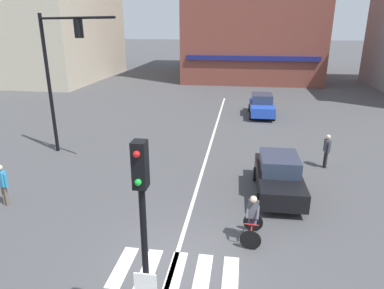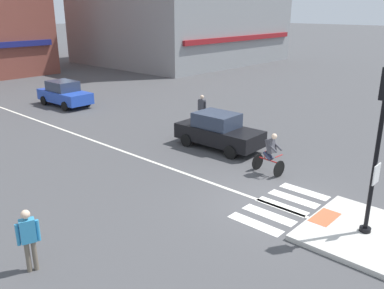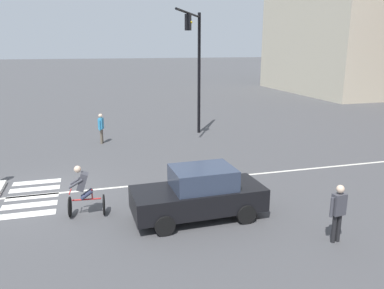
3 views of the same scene
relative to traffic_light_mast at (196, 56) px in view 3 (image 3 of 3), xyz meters
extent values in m
plane|color=#474749|center=(7.44, -7.94, -4.67)|extent=(300.00, 300.00, 0.00)
cube|color=silver|center=(5.89, -8.29, -4.66)|extent=(0.44, 1.80, 0.01)
cube|color=silver|center=(6.67, -8.29, -4.66)|extent=(0.44, 1.80, 0.01)
cube|color=silver|center=(7.44, -8.29, -4.66)|extent=(0.44, 1.80, 0.01)
cube|color=silver|center=(8.22, -8.29, -4.66)|extent=(0.44, 1.80, 0.01)
cube|color=silver|center=(8.99, -8.29, -4.66)|extent=(0.44, 1.80, 0.01)
cube|color=silver|center=(7.34, 2.06, -4.66)|extent=(0.14, 28.00, 0.01)
cylinder|color=black|center=(-0.89, 0.47, -1.11)|extent=(0.18, 0.18, 7.12)
cylinder|color=black|center=(1.48, -0.78, 2.20)|extent=(4.79, 2.61, 0.11)
cube|color=black|center=(1.71, -0.91, 1.75)|extent=(0.37, 0.39, 0.80)
sphere|color=gold|center=(1.79, -0.76, 1.75)|extent=(0.12, 0.12, 0.12)
cube|color=beige|center=(-17.16, 25.57, 3.43)|extent=(17.31, 18.00, 16.18)
cube|color=black|center=(10.67, -3.02, -4.02)|extent=(1.81, 4.15, 0.70)
cube|color=#2D384C|center=(10.67, -2.87, -3.35)|extent=(1.53, 1.94, 0.64)
cylinder|color=black|center=(11.54, -4.26, -4.37)|extent=(0.20, 0.60, 0.60)
cylinder|color=black|center=(9.87, -4.31, -4.37)|extent=(0.20, 0.60, 0.60)
cylinder|color=black|center=(11.47, -1.72, -4.37)|extent=(0.20, 0.60, 0.60)
cylinder|color=black|center=(9.80, -1.77, -4.37)|extent=(0.20, 0.60, 0.60)
cylinder|color=black|center=(9.53, -6.91, -4.34)|extent=(0.66, 0.10, 0.66)
cylinder|color=black|center=(9.63, -5.86, -4.34)|extent=(0.66, 0.10, 0.66)
cylinder|color=#B21E1E|center=(9.58, -6.38, -4.12)|extent=(0.13, 0.89, 0.05)
cylinder|color=#B21E1E|center=(9.60, -6.20, -3.94)|extent=(0.04, 0.04, 0.30)
cylinder|color=#B21E1E|center=(9.54, -6.86, -3.82)|extent=(0.44, 0.08, 0.04)
cylinder|color=#2D334C|center=(9.66, -6.37, -3.94)|extent=(0.16, 0.41, 0.33)
cylinder|color=#2D334C|center=(9.50, -6.36, -3.94)|extent=(0.16, 0.41, 0.33)
cube|color=#3F3F47|center=(9.57, -6.46, -3.51)|extent=(0.37, 0.41, 0.60)
sphere|color=beige|center=(9.56, -6.58, -3.10)|extent=(0.22, 0.22, 0.22)
cylinder|color=#3F3F47|center=(9.71, -6.66, -3.51)|extent=(0.12, 0.46, 0.31)
cylinder|color=#3F3F47|center=(9.40, -6.63, -3.51)|extent=(0.12, 0.46, 0.31)
cylinder|color=#6B6051|center=(0.17, -5.46, -4.26)|extent=(0.12, 0.12, 0.82)
cylinder|color=#6B6051|center=(0.32, -5.52, -4.26)|extent=(0.12, 0.12, 0.82)
cube|color=#338CBF|center=(0.25, -5.49, -3.55)|extent=(0.41, 0.33, 0.60)
cylinder|color=#338CBF|center=(0.03, -5.41, -3.60)|extent=(0.09, 0.09, 0.56)
cylinder|color=#338CBF|center=(0.46, -5.57, -3.60)|extent=(0.09, 0.09, 0.56)
sphere|color=beige|center=(0.25, -5.49, -3.11)|extent=(0.22, 0.22, 0.22)
cylinder|color=black|center=(13.16, 0.29, -4.26)|extent=(0.12, 0.12, 0.82)
cylinder|color=black|center=(13.18, 0.13, -4.26)|extent=(0.12, 0.12, 0.82)
cube|color=#3F3F47|center=(13.17, 0.21, -3.55)|extent=(0.25, 0.38, 0.60)
cylinder|color=#3F3F47|center=(13.15, 0.44, -3.60)|extent=(0.09, 0.09, 0.56)
cylinder|color=#3F3F47|center=(13.20, -0.02, -3.60)|extent=(0.09, 0.09, 0.56)
sphere|color=beige|center=(13.17, 0.21, -3.11)|extent=(0.22, 0.22, 0.22)
camera|label=1|loc=(9.11, -16.16, 1.96)|focal=32.40mm
camera|label=2|loc=(-3.45, -14.23, 1.55)|focal=38.11mm
camera|label=3|loc=(21.23, -6.17, 0.61)|focal=35.44mm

